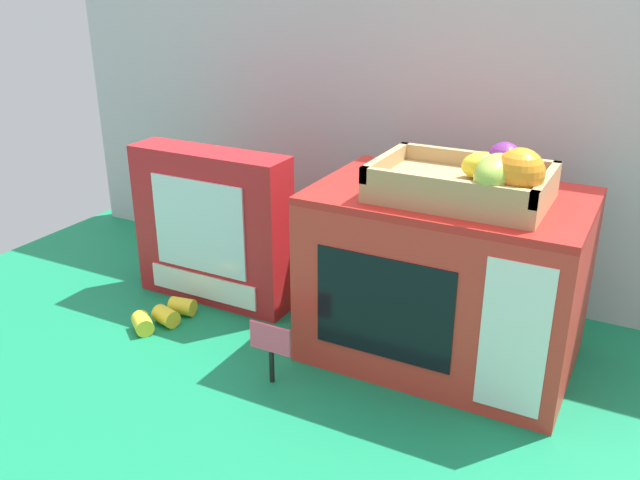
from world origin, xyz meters
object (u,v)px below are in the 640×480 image
(price_sign, at_px, (271,345))
(loose_toy_banana, at_px, (164,315))
(toy_microwave, at_px, (446,276))
(cookie_set_box, at_px, (212,227))
(food_groups_crate, at_px, (476,181))

(price_sign, height_order, loose_toy_banana, price_sign)
(toy_microwave, relative_size, cookie_set_box, 1.33)
(toy_microwave, distance_m, cookie_set_box, 0.45)
(cookie_set_box, bearing_deg, food_groups_crate, -2.64)
(toy_microwave, xyz_separation_m, food_groups_crate, (0.04, -0.03, 0.17))
(food_groups_crate, height_order, cookie_set_box, food_groups_crate)
(food_groups_crate, height_order, price_sign, food_groups_crate)
(food_groups_crate, height_order, loose_toy_banana, food_groups_crate)
(loose_toy_banana, bearing_deg, cookie_set_box, 80.27)
(food_groups_crate, distance_m, loose_toy_banana, 0.60)
(toy_microwave, height_order, price_sign, toy_microwave)
(loose_toy_banana, bearing_deg, food_groups_crate, 11.62)
(toy_microwave, distance_m, price_sign, 0.30)
(food_groups_crate, relative_size, cookie_set_box, 0.81)
(toy_microwave, height_order, food_groups_crate, food_groups_crate)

